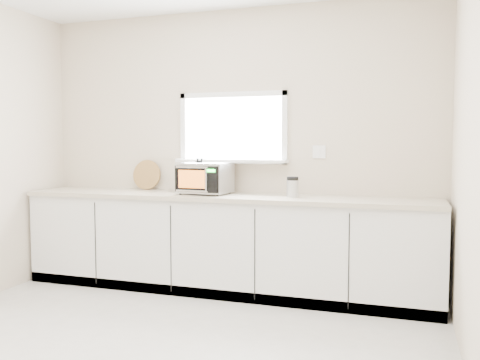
% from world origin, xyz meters
% --- Properties ---
extents(back_wall, '(4.00, 0.17, 2.70)m').
position_xyz_m(back_wall, '(0.00, 2.00, 1.36)').
color(back_wall, beige).
rests_on(back_wall, ground).
extents(cabinets, '(3.92, 0.60, 0.88)m').
position_xyz_m(cabinets, '(0.00, 1.70, 0.44)').
color(cabinets, silver).
rests_on(cabinets, ground).
extents(countertop, '(3.92, 0.64, 0.04)m').
position_xyz_m(countertop, '(0.00, 1.69, 0.90)').
color(countertop, '#BDB39C').
rests_on(countertop, cabinets).
extents(microwave, '(0.48, 0.41, 0.30)m').
position_xyz_m(microwave, '(-0.18, 1.70, 1.07)').
color(microwave, black).
rests_on(microwave, countertop).
extents(knife_block, '(0.14, 0.25, 0.34)m').
position_xyz_m(knife_block, '(-0.27, 1.80, 1.06)').
color(knife_block, '#452E18').
rests_on(knife_block, countertop).
extents(cutting_board, '(0.31, 0.07, 0.31)m').
position_xyz_m(cutting_board, '(-0.93, 1.94, 1.07)').
color(cutting_board, '#A97841').
rests_on(cutting_board, countertop).
extents(coffee_grinder, '(0.11, 0.11, 0.19)m').
position_xyz_m(coffee_grinder, '(0.66, 1.69, 1.01)').
color(coffee_grinder, '#BABDC2').
rests_on(coffee_grinder, countertop).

